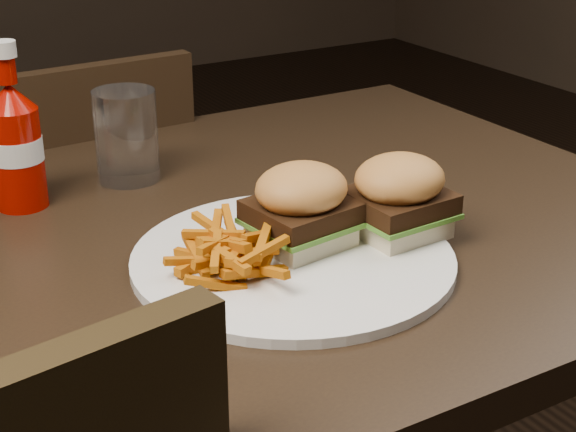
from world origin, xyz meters
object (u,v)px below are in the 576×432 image
dining_table (170,255)px  ketchup_bottle (18,159)px  chair_far (54,286)px  tumbler (127,138)px  plate (293,259)px

dining_table → ketchup_bottle: 0.22m
chair_far → tumbler: size_ratio=3.21×
plate → ketchup_bottle: ketchup_bottle is taller
ketchup_bottle → tumbler: size_ratio=0.97×
dining_table → chair_far: size_ratio=3.01×
chair_far → plate: 0.76m
chair_far → dining_table: bearing=86.2°
dining_table → tumbler: tumbler is taller
dining_table → plate: plate is taller
chair_far → tumbler: 0.52m
chair_far → ketchup_bottle: (-0.12, -0.39, 0.38)m
chair_far → tumbler: (0.02, -0.37, 0.38)m
ketchup_bottle → tumbler: bearing=7.7°
chair_far → ketchup_bottle: size_ratio=3.30×
chair_far → tumbler: bearing=90.5°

